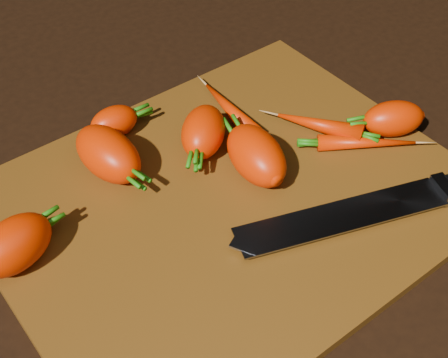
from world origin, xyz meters
TOP-DOWN VIEW (x-y plane):
  - ground at (0.00, 0.00)m, footprint 2.00×2.00m
  - cutting_board at (0.00, 0.00)m, footprint 0.50×0.40m
  - carrot_0 at (-0.22, 0.06)m, footprint 0.09×0.07m
  - carrot_1 at (-0.08, 0.11)m, footprint 0.06×0.10m
  - carrot_2 at (0.05, 0.01)m, footprint 0.07×0.10m
  - carrot_3 at (0.02, 0.08)m, footprint 0.09×0.09m
  - carrot_4 at (-0.05, 0.17)m, footprint 0.06×0.04m
  - carrot_5 at (0.22, -0.04)m, footprint 0.09×0.07m
  - carrot_6 at (0.08, 0.11)m, footprint 0.04×0.12m
  - carrot_7 at (0.17, -0.04)m, footprint 0.10×0.09m
  - carrot_8 at (0.15, 0.02)m, footprint 0.08×0.10m
  - knife at (0.09, -0.11)m, footprint 0.37×0.15m

SIDE VIEW (x-z plane):
  - ground at x=0.00m, z-range -0.01..0.00m
  - cutting_board at x=0.00m, z-range 0.00..0.01m
  - knife at x=0.09m, z-range 0.01..0.03m
  - carrot_7 at x=0.17m, z-range 0.01..0.03m
  - carrot_6 at x=0.08m, z-range 0.01..0.04m
  - carrot_8 at x=0.15m, z-range 0.01..0.04m
  - carrot_4 at x=-0.05m, z-range 0.01..0.05m
  - carrot_5 at x=0.22m, z-range 0.01..0.06m
  - carrot_3 at x=0.02m, z-range 0.01..0.06m
  - carrot_0 at x=-0.22m, z-range 0.01..0.06m
  - carrot_2 at x=0.05m, z-range 0.01..0.07m
  - carrot_1 at x=-0.08m, z-range 0.01..0.07m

